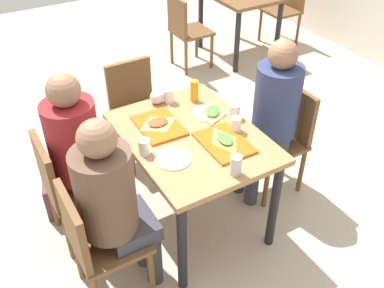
% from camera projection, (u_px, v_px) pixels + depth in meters
% --- Properties ---
extents(ground_plane, '(10.00, 10.00, 0.02)m').
position_uv_depth(ground_plane, '(192.00, 218.00, 3.23)').
color(ground_plane, '#B7A893').
extents(main_table, '(1.06, 0.80, 0.76)m').
position_uv_depth(main_table, '(192.00, 148.00, 2.84)').
color(main_table, '#9E7247').
rests_on(main_table, ground_plane).
extents(chair_near_left, '(0.40, 0.40, 0.84)m').
position_uv_depth(chair_near_left, '(66.00, 184.00, 2.80)').
color(chair_near_left, brown).
rests_on(chair_near_left, ground_plane).
extents(chair_near_right, '(0.40, 0.40, 0.84)m').
position_uv_depth(chair_near_right, '(95.00, 239.00, 2.44)').
color(chair_near_right, brown).
rests_on(chair_near_right, ground_plane).
extents(chair_far_side, '(0.40, 0.40, 0.84)m').
position_uv_depth(chair_far_side, '(283.00, 133.00, 3.25)').
color(chair_far_side, brown).
rests_on(chair_far_side, ground_plane).
extents(chair_left_end, '(0.40, 0.40, 0.84)m').
position_uv_depth(chair_left_end, '(136.00, 105.00, 3.57)').
color(chair_left_end, brown).
rests_on(chair_left_end, ground_plane).
extents(person_in_red, '(0.32, 0.42, 1.25)m').
position_uv_depth(person_in_red, '(81.00, 147.00, 2.71)').
color(person_in_red, '#383842').
rests_on(person_in_red, ground_plane).
extents(person_in_brown_jacket, '(0.32, 0.42, 1.25)m').
position_uv_depth(person_in_brown_jacket, '(113.00, 199.00, 2.34)').
color(person_in_brown_jacket, '#383842').
rests_on(person_in_brown_jacket, ground_plane).
extents(person_far_side, '(0.32, 0.42, 1.25)m').
position_uv_depth(person_far_side, '(272.00, 110.00, 3.05)').
color(person_far_side, '#383842').
rests_on(person_far_side, ground_plane).
extents(tray_red_near, '(0.37, 0.27, 0.02)m').
position_uv_depth(tray_red_near, '(159.00, 126.00, 2.84)').
color(tray_red_near, '#D85914').
rests_on(tray_red_near, main_table).
extents(tray_red_far, '(0.36, 0.26, 0.02)m').
position_uv_depth(tray_red_far, '(224.00, 143.00, 2.69)').
color(tray_red_far, '#D85914').
rests_on(tray_red_far, main_table).
extents(paper_plate_center, '(0.22, 0.22, 0.01)m').
position_uv_depth(paper_plate_center, '(208.00, 113.00, 2.97)').
color(paper_plate_center, white).
rests_on(paper_plate_center, main_table).
extents(paper_plate_near_edge, '(0.22, 0.22, 0.01)m').
position_uv_depth(paper_plate_near_edge, '(173.00, 159.00, 2.57)').
color(paper_plate_near_edge, white).
rests_on(paper_plate_near_edge, main_table).
extents(pizza_slice_a, '(0.16, 0.20, 0.02)m').
position_uv_depth(pizza_slice_a, '(158.00, 123.00, 2.83)').
color(pizza_slice_a, '#DBAD60').
rests_on(pizza_slice_a, tray_red_near).
extents(pizza_slice_b, '(0.23, 0.14, 0.02)m').
position_uv_depth(pizza_slice_b, '(224.00, 139.00, 2.69)').
color(pizza_slice_b, '#C68C47').
rests_on(pizza_slice_b, tray_red_far).
extents(pizza_slice_c, '(0.26, 0.24, 0.02)m').
position_uv_depth(pizza_slice_c, '(213.00, 111.00, 2.96)').
color(pizza_slice_c, '#DBAD60').
rests_on(pizza_slice_c, paper_plate_center).
extents(plastic_cup_a, '(0.07, 0.07, 0.10)m').
position_uv_depth(plastic_cup_a, '(234.00, 111.00, 2.90)').
color(plastic_cup_a, white).
rests_on(plastic_cup_a, main_table).
extents(plastic_cup_b, '(0.07, 0.07, 0.10)m').
position_uv_depth(plastic_cup_b, '(145.00, 147.00, 2.59)').
color(plastic_cup_b, white).
rests_on(plastic_cup_b, main_table).
extents(plastic_cup_c, '(0.07, 0.07, 0.10)m').
position_uv_depth(plastic_cup_c, '(169.00, 96.00, 3.06)').
color(plastic_cup_c, white).
rests_on(plastic_cup_c, main_table).
extents(plastic_cup_d, '(0.07, 0.07, 0.10)m').
position_uv_depth(plastic_cup_d, '(236.00, 124.00, 2.78)').
color(plastic_cup_d, white).
rests_on(plastic_cup_d, main_table).
extents(soda_can, '(0.07, 0.07, 0.12)m').
position_uv_depth(soda_can, '(236.00, 165.00, 2.43)').
color(soda_can, '#B7BCC6').
rests_on(soda_can, main_table).
extents(condiment_bottle, '(0.06, 0.06, 0.16)m').
position_uv_depth(condiment_bottle, '(194.00, 91.00, 3.05)').
color(condiment_bottle, orange).
rests_on(condiment_bottle, main_table).
extents(foil_bundle, '(0.10, 0.10, 0.10)m').
position_uv_depth(foil_bundle, '(157.00, 97.00, 3.05)').
color(foil_bundle, silver).
rests_on(foil_bundle, main_table).
extents(handbag, '(0.35, 0.24, 0.28)m').
position_uv_depth(handbag, '(57.00, 192.00, 3.24)').
color(handbag, '#592D38').
rests_on(handbag, ground_plane).
extents(background_table, '(0.90, 0.70, 0.76)m').
position_uv_depth(background_table, '(240.00, 4.00, 5.08)').
color(background_table, brown).
rests_on(background_table, ground_plane).
extents(background_chair_near, '(0.40, 0.40, 0.84)m').
position_uv_depth(background_chair_near, '(185.00, 28.00, 4.87)').
color(background_chair_near, brown).
rests_on(background_chair_near, ground_plane).
extents(background_chair_far, '(0.40, 0.40, 0.84)m').
position_uv_depth(background_chair_far, '(287.00, 4.00, 5.46)').
color(background_chair_far, brown).
rests_on(background_chair_far, ground_plane).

